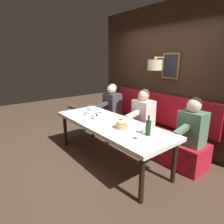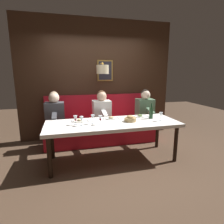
% 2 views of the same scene
% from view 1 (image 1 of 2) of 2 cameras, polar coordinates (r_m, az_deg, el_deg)
% --- Properties ---
extents(ground_plane, '(12.00, 12.00, 0.00)m').
position_cam_1_polar(ground_plane, '(3.66, -0.61, -14.13)').
color(ground_plane, '#4C3828').
extents(dining_table, '(0.90, 2.41, 0.74)m').
position_cam_1_polar(dining_table, '(3.38, -0.64, -4.14)').
color(dining_table, white).
rests_on(dining_table, ground_plane).
extents(banquette_bench, '(0.52, 2.61, 0.45)m').
position_cam_1_polar(banquette_bench, '(4.11, 9.30, -7.39)').
color(banquette_bench, red).
rests_on(banquette_bench, ground_plane).
extents(back_wall_panel, '(0.59, 3.81, 2.90)m').
position_cam_1_polar(back_wall_panel, '(4.26, 15.28, 9.00)').
color(back_wall_panel, '#382316').
rests_on(back_wall_panel, ground_plane).
extents(diner_nearest, '(0.60, 0.40, 0.79)m').
position_cam_1_polar(diner_nearest, '(3.35, 22.84, -3.10)').
color(diner_nearest, '#567A5B').
rests_on(diner_nearest, banquette_bench).
extents(diner_near, '(0.60, 0.40, 0.79)m').
position_cam_1_polar(diner_near, '(3.93, 9.31, 0.64)').
color(diner_near, white).
rests_on(diner_near, banquette_bench).
extents(diner_middle, '(0.60, 0.40, 0.79)m').
position_cam_1_polar(diner_middle, '(4.66, 0.00, 3.20)').
color(diner_middle, '#3D3D42').
rests_on(diner_middle, banquette_bench).
extents(place_setting_0, '(0.24, 0.32, 0.05)m').
position_cam_1_polar(place_setting_0, '(3.92, -3.38, -0.15)').
color(place_setting_0, silver).
rests_on(place_setting_0, dining_table).
extents(place_setting_1, '(0.24, 0.32, 0.05)m').
position_cam_1_polar(place_setting_1, '(3.08, 10.77, -4.85)').
color(place_setting_1, silver).
rests_on(place_setting_1, dining_table).
extents(place_setting_2, '(0.24, 0.32, 0.05)m').
position_cam_1_polar(place_setting_2, '(3.48, 2.97, -2.19)').
color(place_setting_2, silver).
rests_on(place_setting_2, dining_table).
extents(wine_glass_0, '(0.07, 0.07, 0.16)m').
position_cam_1_polar(wine_glass_0, '(2.62, 9.13, -6.17)').
color(wine_glass_0, silver).
rests_on(wine_glass_0, dining_table).
extents(wine_glass_1, '(0.07, 0.07, 0.16)m').
position_cam_1_polar(wine_glass_1, '(3.73, -7.14, 0.56)').
color(wine_glass_1, silver).
rests_on(wine_glass_1, dining_table).
extents(wine_glass_2, '(0.07, 0.07, 0.16)m').
position_cam_1_polar(wine_glass_2, '(3.60, -4.41, 0.09)').
color(wine_glass_2, silver).
rests_on(wine_glass_2, dining_table).
extents(wine_glass_3, '(0.07, 0.07, 0.16)m').
position_cam_1_polar(wine_glass_3, '(3.86, -6.74, 1.05)').
color(wine_glass_3, silver).
rests_on(wine_glass_3, dining_table).
extents(wine_glass_4, '(0.07, 0.07, 0.16)m').
position_cam_1_polar(wine_glass_4, '(3.46, -4.58, -0.58)').
color(wine_glass_4, silver).
rests_on(wine_glass_4, dining_table).
extents(wine_bottle, '(0.08, 0.08, 0.30)m').
position_cam_1_polar(wine_bottle, '(2.83, 10.76, -4.58)').
color(wine_bottle, '#19381E').
rests_on(wine_bottle, dining_table).
extents(bread_bowl, '(0.22, 0.22, 0.12)m').
position_cam_1_polar(bread_bowl, '(3.09, 2.76, -3.89)').
color(bread_bowl, tan).
rests_on(bread_bowl, dining_table).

